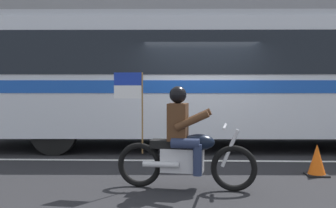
{
  "coord_description": "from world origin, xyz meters",
  "views": [
    {
      "loc": [
        -0.45,
        -8.94,
        1.62
      ],
      "look_at": [
        -0.7,
        -1.21,
        1.21
      ],
      "focal_mm": 43.4,
      "sensor_mm": 36.0,
      "label": 1
    }
  ],
  "objects_px": {
    "transit_bus": "(216,72)",
    "fire_hydrant": "(129,116)",
    "motorcycle_with_rider": "(184,145)",
    "traffic_cone": "(317,161)"
  },
  "relations": [
    {
      "from": "fire_hydrant",
      "to": "traffic_cone",
      "type": "distance_m",
      "value": 7.44
    },
    {
      "from": "fire_hydrant",
      "to": "transit_bus",
      "type": "bearing_deg",
      "value": -50.74
    },
    {
      "from": "transit_bus",
      "to": "fire_hydrant",
      "type": "height_order",
      "value": "transit_bus"
    },
    {
      "from": "motorcycle_with_rider",
      "to": "fire_hydrant",
      "type": "height_order",
      "value": "motorcycle_with_rider"
    },
    {
      "from": "transit_bus",
      "to": "motorcycle_with_rider",
      "type": "distance_m",
      "value": 4.29
    },
    {
      "from": "motorcycle_with_rider",
      "to": "fire_hydrant",
      "type": "relative_size",
      "value": 2.9
    },
    {
      "from": "transit_bus",
      "to": "traffic_cone",
      "type": "distance_m",
      "value": 3.79
    },
    {
      "from": "traffic_cone",
      "to": "fire_hydrant",
      "type": "bearing_deg",
      "value": 123.3
    },
    {
      "from": "motorcycle_with_rider",
      "to": "fire_hydrant",
      "type": "bearing_deg",
      "value": 103.81
    },
    {
      "from": "transit_bus",
      "to": "motorcycle_with_rider",
      "type": "relative_size",
      "value": 5.51
    }
  ]
}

